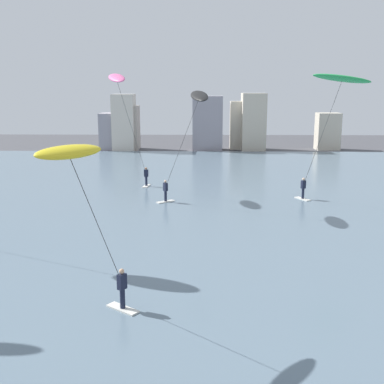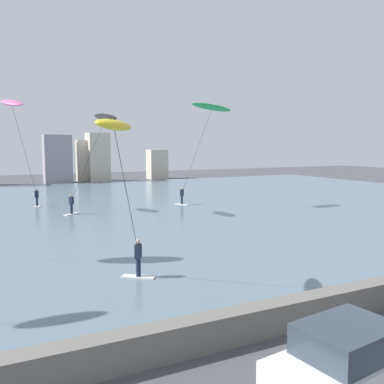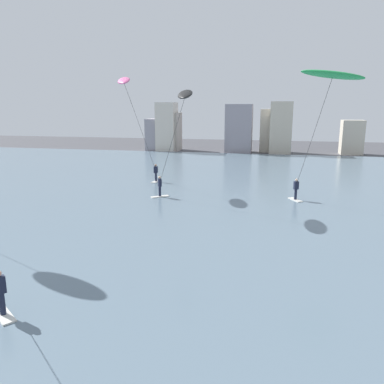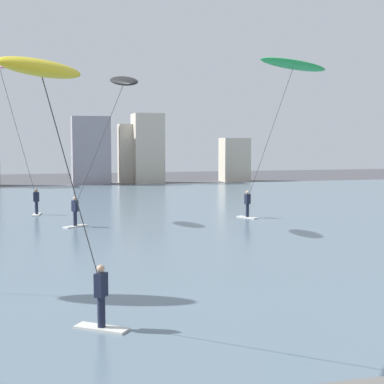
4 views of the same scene
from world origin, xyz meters
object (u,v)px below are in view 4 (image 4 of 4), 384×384
(kitesurfer_black, at_px, (119,94))
(kitesurfer_yellow, at_px, (51,107))
(kitesurfer_green, at_px, (290,75))
(kitesurfer_pink, at_px, (3,78))

(kitesurfer_black, height_order, kitesurfer_yellow, kitesurfer_black)
(kitesurfer_black, bearing_deg, kitesurfer_green, 0.85)
(kitesurfer_black, relative_size, kitesurfer_yellow, 1.26)
(kitesurfer_green, relative_size, kitesurfer_yellow, 1.43)
(kitesurfer_black, xyz_separation_m, kitesurfer_pink, (-5.97, 5.11, 1.15))
(kitesurfer_green, relative_size, kitesurfer_pink, 0.98)
(kitesurfer_pink, bearing_deg, kitesurfer_black, -40.56)
(kitesurfer_green, distance_m, kitesurfer_pink, 16.31)
(kitesurfer_black, bearing_deg, kitesurfer_pink, 139.44)
(kitesurfer_green, bearing_deg, kitesurfer_pink, 162.27)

